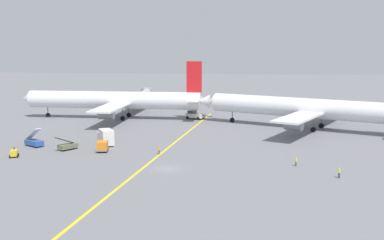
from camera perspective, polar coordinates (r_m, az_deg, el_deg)
name	(u,v)px	position (r m, az deg, el deg)	size (l,w,h in m)	color
ground_plane	(167,169)	(82.08, -3.09, -5.93)	(600.00, 600.00, 0.00)	slate
taxiway_stripe	(159,155)	(92.21, -4.05, -4.29)	(0.50, 120.00, 0.01)	yellow
airliner_at_gate_left	(116,100)	(140.44, -9.25, 2.37)	(56.89, 43.97, 16.97)	silver
airliner_being_pushed	(306,108)	(124.04, 13.71, 1.37)	(53.62, 42.41, 15.20)	silver
pushback_tug	(195,115)	(138.50, 0.34, 0.62)	(8.18, 4.97, 2.82)	white
gse_belt_loader_portside	(68,146)	(100.13, -14.84, -3.04)	(3.61, 4.86, 3.02)	#666B4C
gse_container_dolly_flat	(102,146)	(96.65, -10.80, -3.11)	(2.68, 3.51, 2.15)	slate
gse_catering_truck_tall	(106,137)	(102.87, -10.43, -2.05)	(5.04, 6.25, 3.50)	silver
gse_gpu_cart_small	(14,153)	(96.52, -20.77, -3.78)	(2.25, 2.53, 1.90)	gold
gse_stair_truck_yellow	(34,141)	(105.68, -18.60, -2.49)	(4.86, 4.13, 4.06)	#2D5199
ground_crew_marshaller_foreground	(159,150)	(92.92, -4.03, -3.65)	(0.36, 0.36, 1.67)	#4C4C51
ground_crew_wing_walker_right	(339,173)	(79.72, 17.41, -6.11)	(0.36, 0.36, 1.70)	#2D3351
ground_crew_ramp_agent_by_cones	(296,161)	(85.62, 12.49, -4.92)	(0.50, 0.36, 1.64)	#4C4C51
jet_bridge	(145,95)	(168.73, -5.74, 3.04)	(6.28, 22.95, 5.87)	#B7B7BC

